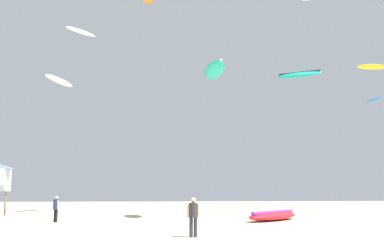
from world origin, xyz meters
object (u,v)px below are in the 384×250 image
person_foreground (193,214)px  kite_aloft_4 (374,100)px  kite_aloft_3 (214,70)px  kite_aloft_6 (59,81)px  kite_aloft_1 (81,32)px  person_midground (56,207)px  kite_grounded_near (273,216)px  kite_aloft_2 (373,67)px  kite_aloft_7 (299,74)px

person_foreground → kite_aloft_4: 33.21m
kite_aloft_3 → kite_aloft_6: bearing=179.7°
kite_aloft_1 → person_midground: bearing=-86.1°
person_foreground → kite_grounded_near: person_foreground is taller
kite_aloft_2 → kite_aloft_4: size_ratio=1.56×
kite_grounded_near → kite_aloft_7: kite_aloft_7 is taller
person_foreground → kite_aloft_7: bearing=-34.8°
kite_aloft_3 → kite_aloft_6: size_ratio=1.24×
person_midground → kite_aloft_2: 38.40m
kite_grounded_near → kite_aloft_4: (15.10, 13.93, 11.08)m
kite_aloft_4 → kite_aloft_7: bearing=-148.4°
person_midground → kite_aloft_3: size_ratio=0.36×
person_midground → kite_aloft_6: kite_aloft_6 is taller
person_midground → kite_aloft_2: size_ratio=0.43×
kite_grounded_near → kite_aloft_1: size_ratio=1.71×
kite_aloft_1 → kite_aloft_6: (-0.15, -6.64, -6.27)m
person_foreground → kite_grounded_near: size_ratio=0.34×
person_midground → kite_aloft_1: kite_aloft_1 is taller
kite_aloft_3 → kite_aloft_7: size_ratio=1.13×
kite_aloft_1 → kite_aloft_2: kite_aloft_1 is taller
kite_grounded_near → person_foreground: bearing=-123.1°
kite_aloft_1 → kite_aloft_3: (11.11, -6.69, -5.22)m
person_foreground → kite_aloft_6: 17.06m
kite_aloft_3 → kite_aloft_6: (-11.26, 0.05, -1.05)m
person_foreground → person_midground: bearing=38.7°
kite_aloft_2 → kite_aloft_6: (-31.62, -14.62, -6.17)m
person_midground → kite_aloft_6: bearing=-114.6°
kite_aloft_3 → kite_aloft_6: 11.30m
kite_aloft_3 → kite_grounded_near: bearing=-33.9°
person_foreground → kite_aloft_2: bearing=-43.0°
kite_grounded_near → kite_aloft_6: bearing=170.7°
kite_grounded_near → kite_aloft_3: kite_aloft_3 is taller
kite_aloft_1 → kite_aloft_7: 19.91m
kite_aloft_2 → kite_aloft_3: kite_aloft_2 is taller
person_midground → kite_aloft_3: 14.63m
kite_grounded_near → kite_aloft_2: bearing=45.3°
kite_aloft_3 → kite_aloft_7: bearing=32.2°
kite_aloft_4 → person_midground: bearing=-154.0°
kite_aloft_6 → kite_aloft_7: size_ratio=0.92×
kite_aloft_1 → kite_aloft_7: (19.48, -1.43, -3.88)m
kite_aloft_2 → kite_aloft_4: kite_aloft_2 is taller
kite_aloft_3 → kite_aloft_4: size_ratio=1.88×
person_foreground → person_midground: 12.05m
kite_aloft_2 → kite_aloft_3: size_ratio=0.83×
kite_aloft_7 → person_midground: bearing=-157.3°
kite_aloft_2 → kite_aloft_7: 15.71m
kite_aloft_1 → kite_aloft_4: (29.71, 4.88, -4.64)m
kite_aloft_2 → kite_aloft_4: bearing=-119.6°
kite_aloft_4 → kite_aloft_7: kite_aloft_7 is taller
kite_aloft_2 → kite_aloft_6: size_ratio=1.03×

